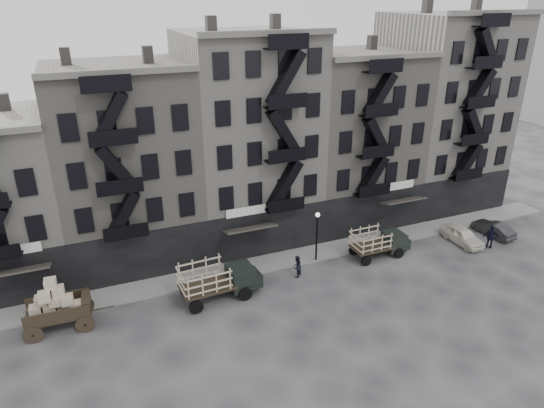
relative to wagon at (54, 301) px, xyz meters
name	(u,v)px	position (x,y,z in m)	size (l,w,h in m)	color
ground	(295,286)	(16.02, -1.42, -2.02)	(140.00, 140.00, 0.00)	#38383A
sidewalk	(276,261)	(16.02, 2.33, -1.95)	(55.00, 2.50, 0.15)	slate
building_midwest	(126,165)	(6.02, 8.40, 5.48)	(10.00, 11.35, 16.20)	slate
building_center	(248,139)	(16.02, 8.40, 6.48)	(10.00, 11.35, 18.20)	#9E9991
building_mideast	(351,138)	(26.02, 8.40, 5.48)	(10.00, 11.35, 16.20)	slate
building_east	(441,112)	(36.02, 8.40, 6.98)	(10.00, 11.35, 19.20)	#9E9991
lamp_post	(317,230)	(19.02, 1.18, 0.76)	(0.36, 0.36, 4.28)	black
wagon	(54,301)	(0.00, 0.00, 0.00)	(4.27, 2.42, 3.54)	black
stake_truck_west	(218,278)	(10.43, -0.67, -0.40)	(5.80, 2.64, 2.85)	black
stake_truck_east	(379,240)	(24.09, 0.02, -0.61)	(4.97, 2.10, 2.48)	black
car_east	(463,235)	(31.99, -0.83, -1.32)	(1.66, 4.12, 1.40)	silver
car_far	(493,229)	(35.52, -0.75, -1.39)	(1.35, 3.86, 1.27)	#232426
pedestrian_mid	(297,267)	(16.64, -0.30, -1.15)	(0.84, 0.66, 1.74)	black
policeman	(491,237)	(33.47, -2.43, -1.00)	(1.20, 0.50, 2.06)	black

